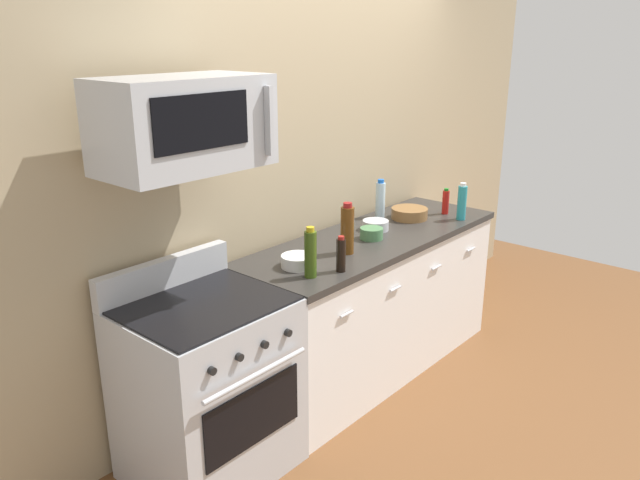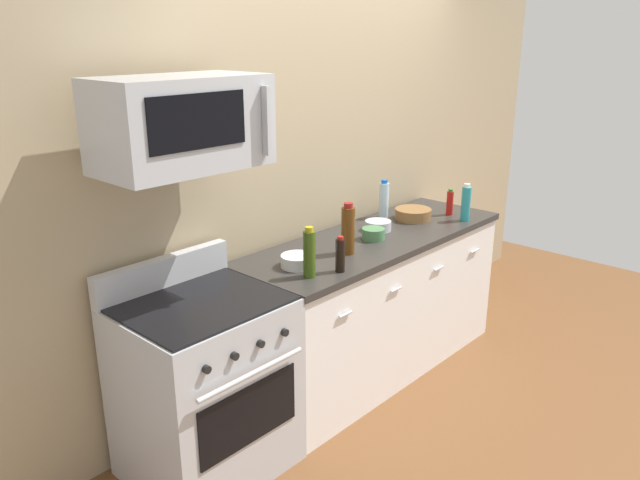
{
  "view_description": "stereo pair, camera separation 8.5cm",
  "coord_description": "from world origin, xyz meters",
  "px_view_note": "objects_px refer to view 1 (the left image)",
  "views": [
    {
      "loc": [
        -3.01,
        -2.16,
        2.13
      ],
      "look_at": [
        -0.58,
        -0.05,
        1.05
      ],
      "focal_mm": 34.99,
      "sensor_mm": 36.0,
      "label": 1
    },
    {
      "loc": [
        -2.95,
        -2.23,
        2.13
      ],
      "look_at": [
        -0.58,
        -0.05,
        1.05
      ],
      "focal_mm": 34.99,
      "sensor_mm": 36.0,
      "label": 2
    }
  ],
  "objects_px": {
    "bowl_white_ceramic": "(298,261)",
    "range_oven": "(208,387)",
    "bottle_olive_oil": "(310,253)",
    "bottle_water_clear": "(380,199)",
    "microwave": "(184,124)",
    "bowl_wooden_salad": "(409,213)",
    "bowl_green_glaze": "(371,233)",
    "bowl_steel_prep": "(376,225)",
    "bottle_hot_sauce_red": "(446,202)",
    "bottle_dish_soap": "(462,202)",
    "bottle_wine_amber": "(347,229)",
    "bottle_soy_sauce_dark": "(341,255)"
  },
  "relations": [
    {
      "from": "bottle_dish_soap",
      "to": "bottle_wine_amber",
      "type": "distance_m",
      "value": 1.04
    },
    {
      "from": "bottle_olive_oil",
      "to": "bottle_water_clear",
      "type": "height_order",
      "value": "bottle_olive_oil"
    },
    {
      "from": "bottle_dish_soap",
      "to": "microwave",
      "type": "bearing_deg",
      "value": 172.08
    },
    {
      "from": "bottle_olive_oil",
      "to": "bottle_dish_soap",
      "type": "bearing_deg",
      "value": -2.98
    },
    {
      "from": "range_oven",
      "to": "bowl_white_ceramic",
      "type": "xyz_separation_m",
      "value": [
        0.64,
        -0.02,
        0.49
      ]
    },
    {
      "from": "bowl_white_ceramic",
      "to": "range_oven",
      "type": "bearing_deg",
      "value": 178.6
    },
    {
      "from": "bottle_wine_amber",
      "to": "bottle_water_clear",
      "type": "distance_m",
      "value": 0.78
    },
    {
      "from": "bottle_dish_soap",
      "to": "bowl_steel_prep",
      "type": "bearing_deg",
      "value": 152.51
    },
    {
      "from": "range_oven",
      "to": "bottle_soy_sauce_dark",
      "type": "bearing_deg",
      "value": -17.26
    },
    {
      "from": "range_oven",
      "to": "bowl_white_ceramic",
      "type": "height_order",
      "value": "range_oven"
    },
    {
      "from": "microwave",
      "to": "bowl_white_ceramic",
      "type": "distance_m",
      "value": 1.02
    },
    {
      "from": "bottle_olive_oil",
      "to": "bottle_water_clear",
      "type": "relative_size",
      "value": 1.03
    },
    {
      "from": "bowl_wooden_salad",
      "to": "bottle_olive_oil",
      "type": "bearing_deg",
      "value": -170.77
    },
    {
      "from": "microwave",
      "to": "bottle_olive_oil",
      "type": "distance_m",
      "value": 0.93
    },
    {
      "from": "bowl_green_glaze",
      "to": "bowl_steel_prep",
      "type": "bearing_deg",
      "value": 28.33
    },
    {
      "from": "bottle_water_clear",
      "to": "bowl_steel_prep",
      "type": "bearing_deg",
      "value": -149.48
    },
    {
      "from": "bottle_hot_sauce_red",
      "to": "bottle_dish_soap",
      "type": "relative_size",
      "value": 0.71
    },
    {
      "from": "bottle_dish_soap",
      "to": "bowl_wooden_salad",
      "type": "height_order",
      "value": "bottle_dish_soap"
    },
    {
      "from": "bottle_soy_sauce_dark",
      "to": "bowl_steel_prep",
      "type": "bearing_deg",
      "value": 22.29
    },
    {
      "from": "bottle_dish_soap",
      "to": "bowl_wooden_salad",
      "type": "relative_size",
      "value": 1.03
    },
    {
      "from": "range_oven",
      "to": "bowl_white_ceramic",
      "type": "distance_m",
      "value": 0.8
    },
    {
      "from": "bowl_white_ceramic",
      "to": "bottle_water_clear",
      "type": "bearing_deg",
      "value": 12.09
    },
    {
      "from": "bottle_water_clear",
      "to": "bowl_wooden_salad",
      "type": "relative_size",
      "value": 1.07
    },
    {
      "from": "bottle_olive_oil",
      "to": "bottle_dish_soap",
      "type": "distance_m",
      "value": 1.44
    },
    {
      "from": "bowl_green_glaze",
      "to": "bowl_steel_prep",
      "type": "xyz_separation_m",
      "value": [
        0.16,
        0.09,
        -0.0
      ]
    },
    {
      "from": "bottle_dish_soap",
      "to": "bowl_white_ceramic",
      "type": "xyz_separation_m",
      "value": [
        -1.38,
        0.22,
        -0.08
      ]
    },
    {
      "from": "bottle_olive_oil",
      "to": "bowl_wooden_salad",
      "type": "relative_size",
      "value": 1.1
    },
    {
      "from": "range_oven",
      "to": "bowl_green_glaze",
      "type": "xyz_separation_m",
      "value": [
        1.29,
        -0.03,
        0.49
      ]
    },
    {
      "from": "microwave",
      "to": "bowl_green_glaze",
      "type": "height_order",
      "value": "microwave"
    },
    {
      "from": "bottle_hot_sauce_red",
      "to": "bowl_steel_prep",
      "type": "height_order",
      "value": "bottle_hot_sauce_red"
    },
    {
      "from": "range_oven",
      "to": "bottle_water_clear",
      "type": "height_order",
      "value": "bottle_water_clear"
    },
    {
      "from": "bottle_dish_soap",
      "to": "bowl_white_ceramic",
      "type": "relative_size",
      "value": 1.4
    },
    {
      "from": "range_oven",
      "to": "bottle_olive_oil",
      "type": "bearing_deg",
      "value": -15.56
    },
    {
      "from": "bowl_steel_prep",
      "to": "microwave",
      "type": "bearing_deg",
      "value": -179.41
    },
    {
      "from": "bowl_green_glaze",
      "to": "bottle_water_clear",
      "type": "bearing_deg",
      "value": 29.69
    },
    {
      "from": "bowl_white_ceramic",
      "to": "bottle_olive_oil",
      "type": "bearing_deg",
      "value": -112.4
    },
    {
      "from": "bottle_wine_amber",
      "to": "bottle_water_clear",
      "type": "bearing_deg",
      "value": 21.87
    },
    {
      "from": "bottle_hot_sauce_red",
      "to": "bowl_wooden_salad",
      "type": "height_order",
      "value": "bottle_hot_sauce_red"
    },
    {
      "from": "microwave",
      "to": "bowl_steel_prep",
      "type": "xyz_separation_m",
      "value": [
        1.45,
        0.01,
        -0.8
      ]
    },
    {
      "from": "microwave",
      "to": "bowl_wooden_salad",
      "type": "distance_m",
      "value": 1.98
    },
    {
      "from": "bottle_wine_amber",
      "to": "bowl_steel_prep",
      "type": "height_order",
      "value": "bottle_wine_amber"
    },
    {
      "from": "bottle_wine_amber",
      "to": "bottle_water_clear",
      "type": "height_order",
      "value": "bottle_wine_amber"
    },
    {
      "from": "bottle_olive_oil",
      "to": "bowl_steel_prep",
      "type": "distance_m",
      "value": 0.9
    },
    {
      "from": "bottle_wine_amber",
      "to": "bowl_white_ceramic",
      "type": "xyz_separation_m",
      "value": [
        -0.35,
        0.06,
        -0.11
      ]
    },
    {
      "from": "bottle_olive_oil",
      "to": "bottle_wine_amber",
      "type": "xyz_separation_m",
      "value": [
        0.41,
        0.08,
        0.01
      ]
    },
    {
      "from": "bottle_wine_amber",
      "to": "bottle_soy_sauce_dark",
      "type": "distance_m",
      "value": 0.29
    },
    {
      "from": "bottle_water_clear",
      "to": "bowl_wooden_salad",
      "type": "height_order",
      "value": "bottle_water_clear"
    },
    {
      "from": "bottle_hot_sauce_red",
      "to": "bowl_white_ceramic",
      "type": "height_order",
      "value": "bottle_hot_sauce_red"
    },
    {
      "from": "bowl_wooden_salad",
      "to": "bowl_steel_prep",
      "type": "relative_size",
      "value": 1.46
    },
    {
      "from": "bottle_hot_sauce_red",
      "to": "bottle_water_clear",
      "type": "bearing_deg",
      "value": 140.35
    }
  ]
}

